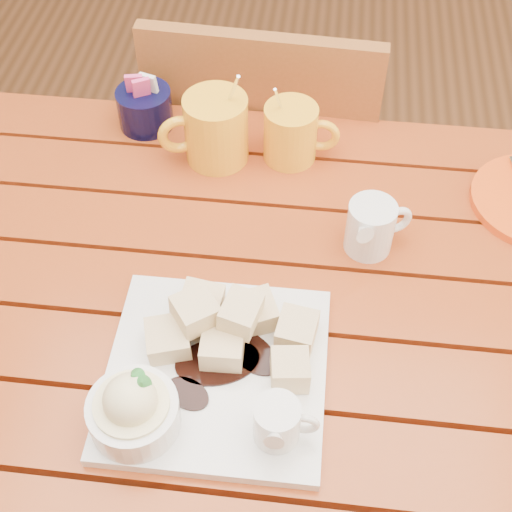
# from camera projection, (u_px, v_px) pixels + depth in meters

# --- Properties ---
(ground) EXTENTS (5.00, 5.00, 0.00)m
(ground) POSITION_uv_depth(u_px,v_px,m) (243.00, 498.00, 1.56)
(ground) COLOR #543018
(ground) RESTS_ON ground
(table) EXTENTS (1.20, 0.79, 0.75)m
(table) POSITION_uv_depth(u_px,v_px,m) (237.00, 335.00, 1.07)
(table) COLOR maroon
(table) RESTS_ON ground
(dessert_plate) EXTENTS (0.28, 0.28, 0.11)m
(dessert_plate) POSITION_uv_depth(u_px,v_px,m) (200.00, 375.00, 0.87)
(dessert_plate) COLOR white
(dessert_plate) RESTS_ON table
(coffee_mug_left) EXTENTS (0.14, 0.10, 0.17)m
(coffee_mug_left) POSITION_uv_depth(u_px,v_px,m) (214.00, 129.00, 1.12)
(coffee_mug_left) COLOR #FFAC20
(coffee_mug_left) RESTS_ON table
(coffee_mug_right) EXTENTS (0.12, 0.09, 0.14)m
(coffee_mug_right) POSITION_uv_depth(u_px,v_px,m) (292.00, 132.00, 1.13)
(coffee_mug_right) COLOR #FFAC20
(coffee_mug_right) RESTS_ON table
(cream_pitcher) EXTENTS (0.10, 0.09, 0.08)m
(cream_pitcher) POSITION_uv_depth(u_px,v_px,m) (372.00, 227.00, 1.01)
(cream_pitcher) COLOR white
(cream_pitcher) RESTS_ON table
(sugar_caddy) EXTENTS (0.09, 0.09, 0.10)m
(sugar_caddy) POSITION_uv_depth(u_px,v_px,m) (145.00, 107.00, 1.19)
(sugar_caddy) COLOR black
(sugar_caddy) RESTS_ON table
(chair_far) EXTENTS (0.44, 0.44, 0.89)m
(chair_far) POSITION_uv_depth(u_px,v_px,m) (268.00, 169.00, 1.52)
(chair_far) COLOR brown
(chair_far) RESTS_ON ground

